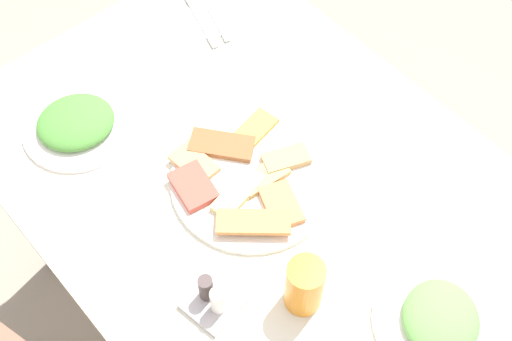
# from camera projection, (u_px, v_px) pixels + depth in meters

# --- Properties ---
(ground_plane) EXTENTS (6.00, 6.00, 0.00)m
(ground_plane) POSITION_uv_depth(u_px,v_px,m) (258.00, 315.00, 1.94)
(ground_plane) COLOR gray
(dining_table) EXTENTS (1.18, 0.83, 0.75)m
(dining_table) POSITION_uv_depth(u_px,v_px,m) (259.00, 198.00, 1.39)
(dining_table) COLOR silver
(dining_table) RESTS_ON ground_plane
(pide_platter) EXTENTS (0.33, 0.32, 0.03)m
(pide_platter) POSITION_uv_depth(u_px,v_px,m) (248.00, 178.00, 1.30)
(pide_platter) COLOR white
(pide_platter) RESTS_ON dining_table
(salad_plate_greens) EXTENTS (0.23, 0.23, 0.05)m
(salad_plate_greens) POSITION_uv_depth(u_px,v_px,m) (76.00, 124.00, 1.37)
(salad_plate_greens) COLOR white
(salad_plate_greens) RESTS_ON dining_table
(salad_plate_rice) EXTENTS (0.23, 0.23, 0.05)m
(salad_plate_rice) POSITION_uv_depth(u_px,v_px,m) (440.00, 320.00, 1.14)
(salad_plate_rice) COLOR white
(salad_plate_rice) RESTS_ON dining_table
(soda_can) EXTENTS (0.09, 0.09, 0.12)m
(soda_can) POSITION_uv_depth(u_px,v_px,m) (304.00, 286.00, 1.13)
(soda_can) COLOR orange
(soda_can) RESTS_ON dining_table
(paper_napkin) EXTENTS (0.14, 0.14, 0.00)m
(paper_napkin) POSITION_uv_depth(u_px,v_px,m) (207.00, 18.00, 1.56)
(paper_napkin) COLOR white
(paper_napkin) RESTS_ON dining_table
(fork) EXTENTS (0.18, 0.07, 0.00)m
(fork) POSITION_uv_depth(u_px,v_px,m) (213.00, 14.00, 1.56)
(fork) COLOR silver
(fork) RESTS_ON paper_napkin
(spoon) EXTENTS (0.18, 0.07, 0.00)m
(spoon) POSITION_uv_depth(u_px,v_px,m) (201.00, 21.00, 1.55)
(spoon) COLOR silver
(spoon) RESTS_ON paper_napkin
(condiment_caddy) EXTENTS (0.10, 0.10, 0.07)m
(condiment_caddy) POSITION_uv_depth(u_px,v_px,m) (213.00, 299.00, 1.15)
(condiment_caddy) COLOR #B2B2B7
(condiment_caddy) RESTS_ON dining_table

